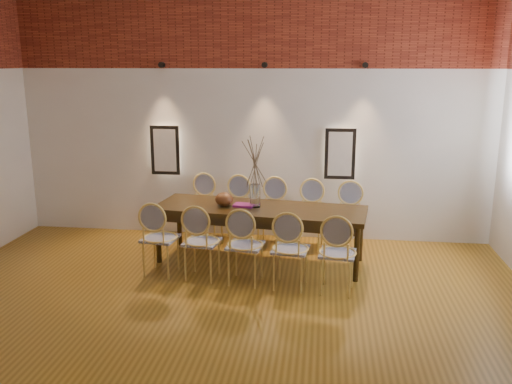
# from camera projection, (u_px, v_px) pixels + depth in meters

# --- Properties ---
(floor) EXTENTS (7.00, 7.00, 0.02)m
(floor) POSITION_uv_depth(u_px,v_px,m) (201.00, 353.00, 4.97)
(floor) COLOR olive
(floor) RESTS_ON ground
(wall_back) EXTENTS (7.00, 0.10, 4.00)m
(wall_back) POSITION_uv_depth(u_px,v_px,m) (252.00, 103.00, 7.92)
(wall_back) COLOR silver
(wall_back) RESTS_ON ground
(brick_band_back) EXTENTS (7.00, 0.02, 1.50)m
(brick_band_back) POSITION_uv_depth(u_px,v_px,m) (251.00, 13.00, 7.56)
(brick_band_back) COLOR maroon
(brick_band_back) RESTS_ON ground
(niche_left) EXTENTS (0.36, 0.06, 0.66)m
(niche_left) POSITION_uv_depth(u_px,v_px,m) (166.00, 150.00, 8.15)
(niche_left) COLOR #FFEAC6
(niche_left) RESTS_ON wall_back
(niche_right) EXTENTS (0.36, 0.06, 0.66)m
(niche_right) POSITION_uv_depth(u_px,v_px,m) (340.00, 154.00, 7.83)
(niche_right) COLOR #FFEAC6
(niche_right) RESTS_ON wall_back
(spot_fixture_left) EXTENTS (0.08, 0.10, 0.08)m
(spot_fixture_left) POSITION_uv_depth(u_px,v_px,m) (162.00, 65.00, 7.83)
(spot_fixture_left) COLOR black
(spot_fixture_left) RESTS_ON wall_back
(spot_fixture_mid) EXTENTS (0.08, 0.10, 0.08)m
(spot_fixture_mid) POSITION_uv_depth(u_px,v_px,m) (265.00, 65.00, 7.64)
(spot_fixture_mid) COLOR black
(spot_fixture_mid) RESTS_ON wall_back
(spot_fixture_right) EXTENTS (0.08, 0.10, 0.08)m
(spot_fixture_right) POSITION_uv_depth(u_px,v_px,m) (365.00, 65.00, 7.47)
(spot_fixture_right) COLOR black
(spot_fixture_right) RESTS_ON wall_back
(dining_table) EXTENTS (2.82, 1.21, 0.75)m
(dining_table) POSITION_uv_depth(u_px,v_px,m) (260.00, 235.00, 7.14)
(dining_table) COLOR #31210C
(dining_table) RESTS_ON floor
(chair_near_a) EXTENTS (0.49, 0.49, 0.94)m
(chair_near_a) POSITION_uv_depth(u_px,v_px,m) (160.00, 238.00, 6.71)
(chair_near_a) COLOR #E5C564
(chair_near_a) RESTS_ON floor
(chair_near_b) EXTENTS (0.49, 0.49, 0.94)m
(chair_near_b) POSITION_uv_depth(u_px,v_px,m) (202.00, 242.00, 6.58)
(chair_near_b) COLOR #E5C564
(chair_near_b) RESTS_ON floor
(chair_near_c) EXTENTS (0.49, 0.49, 0.94)m
(chair_near_c) POSITION_uv_depth(u_px,v_px,m) (245.00, 245.00, 6.44)
(chair_near_c) COLOR #E5C564
(chair_near_c) RESTS_ON floor
(chair_near_d) EXTENTS (0.49, 0.49, 0.94)m
(chair_near_d) POSITION_uv_depth(u_px,v_px,m) (290.00, 249.00, 6.31)
(chair_near_d) COLOR #E5C564
(chair_near_d) RESTS_ON floor
(chair_near_e) EXTENTS (0.49, 0.49, 0.94)m
(chair_near_e) POSITION_uv_depth(u_px,v_px,m) (338.00, 253.00, 6.18)
(chair_near_e) COLOR #E5C564
(chair_near_e) RESTS_ON floor
(chair_far_a) EXTENTS (0.49, 0.49, 0.94)m
(chair_far_a) POSITION_uv_depth(u_px,v_px,m) (200.00, 208.00, 8.06)
(chair_far_a) COLOR #E5C564
(chair_far_a) RESTS_ON floor
(chair_far_b) EXTENTS (0.49, 0.49, 0.94)m
(chair_far_b) POSITION_uv_depth(u_px,v_px,m) (235.00, 211.00, 7.93)
(chair_far_b) COLOR #E5C564
(chair_far_b) RESTS_ON floor
(chair_far_c) EXTENTS (0.49, 0.49, 0.94)m
(chair_far_c) POSITION_uv_depth(u_px,v_px,m) (272.00, 213.00, 7.80)
(chair_far_c) COLOR #E5C564
(chair_far_c) RESTS_ON floor
(chair_far_d) EXTENTS (0.49, 0.49, 0.94)m
(chair_far_d) POSITION_uv_depth(u_px,v_px,m) (309.00, 216.00, 7.67)
(chair_far_d) COLOR #E5C564
(chair_far_d) RESTS_ON floor
(chair_far_e) EXTENTS (0.49, 0.49, 0.94)m
(chair_far_e) POSITION_uv_depth(u_px,v_px,m) (348.00, 218.00, 7.54)
(chair_far_e) COLOR #E5C564
(chair_far_e) RESTS_ON floor
(vase) EXTENTS (0.14, 0.14, 0.30)m
(vase) POSITION_uv_depth(u_px,v_px,m) (255.00, 196.00, 7.04)
(vase) COLOR silver
(vase) RESTS_ON dining_table
(dried_branches) EXTENTS (0.50, 0.50, 0.70)m
(dried_branches) POSITION_uv_depth(u_px,v_px,m) (255.00, 162.00, 6.93)
(dried_branches) COLOR #4D402C
(dried_branches) RESTS_ON vase
(bowl) EXTENTS (0.24, 0.24, 0.18)m
(bowl) POSITION_uv_depth(u_px,v_px,m) (224.00, 199.00, 7.10)
(bowl) COLOR brown
(bowl) RESTS_ON dining_table
(book) EXTENTS (0.28, 0.21, 0.03)m
(book) POSITION_uv_depth(u_px,v_px,m) (244.00, 205.00, 7.09)
(book) COLOR #7E1B6F
(book) RESTS_ON dining_table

